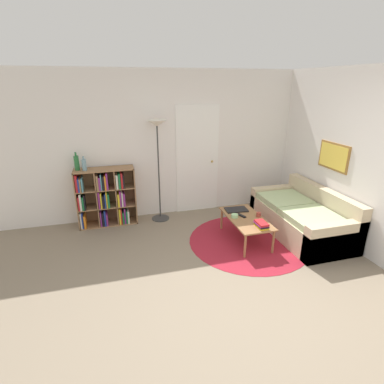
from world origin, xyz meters
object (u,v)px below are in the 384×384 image
Objects in this scene: coffee_table at (246,220)px; bowl at (235,216)px; floor_lamp at (157,138)px; couch at (304,218)px; bookshelf at (105,198)px; cup at (258,215)px; laptop at (236,210)px; bottle_middle at (84,165)px; bottle_left at (77,163)px.

coffee_table is 0.19m from bowl.
couch is (2.19, -1.17, -1.22)m from floor_lamp.
couch is (3.13, -1.22, -0.23)m from bookshelf.
bowl is at bearing 168.92° from cup.
coffee_table is 0.32m from laptop.
coffee_table is 2.76m from bottle_middle.
cup is at bearing -11.08° from bowl.
bookshelf is 4.28× the size of bottle_middle.
couch reaches higher than coffee_table.
bottle_left is at bearing 155.30° from cup.
couch is at bearing -19.52° from bottle_left.
bottle_middle reaches higher than laptop.
bottle_left is (-2.49, 1.23, 0.79)m from coffee_table.
bottle_left is at bearing 160.48° from couch.
bottle_left is (-2.46, 0.91, 0.74)m from laptop.
couch is 1.21m from bowl.
couch is 16.60× the size of bowl.
bottle_left is at bearing 159.69° from laptop.
bottle_left is 0.13m from bottle_middle.
laptop is (2.07, -0.88, -0.10)m from bookshelf.
bowl reaches higher than laptop.
bottle_left is (-2.69, 1.24, 0.71)m from cup.
floor_lamp is at bearing 151.94° from couch.
bowl is 2.57m from bottle_middle.
bookshelf is at bearing 158.68° from couch.
bottle_left reaches higher than coffee_table.
bottle_left is at bearing 156.02° from bottle_middle.
laptop is (-1.06, 0.34, 0.13)m from couch.
bottle_left is at bearing 153.77° from coffee_table.
floor_lamp is 25.20× the size of cup.
coffee_table is 0.22m from cup.
bottle_middle is (0.12, -0.05, -0.03)m from bottle_left.
bookshelf is 9.44× the size of bowl.
couch is 0.84m from cup.
coffee_table is 14.31× the size of cup.
cup is at bearing -24.70° from bottle_left.
floor_lamp is at bearing -3.30° from bookshelf.
bottle_middle is (-0.27, -0.02, 0.61)m from bookshelf.
couch is at bearing -0.67° from cup.
bookshelf is 0.67m from bottle_middle.
bookshelf reaches higher than couch.
floor_lamp reaches higher than cup.
bowl is at bearing -26.67° from bottle_left.
bottle_middle reaches higher than bowl.
floor_lamp reaches higher than bowl.
bottle_middle reaches higher than couch.
bottle_left reaches higher than couch.
couch is at bearing -19.37° from bottle_middle.
floor_lamp is at bearing -3.48° from bottle_left.
bookshelf is 14.25× the size of cup.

